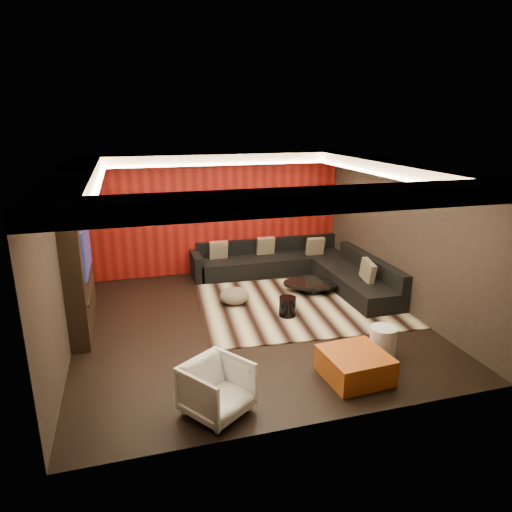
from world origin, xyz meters
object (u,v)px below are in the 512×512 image
object	(u,v)px
white_side_table	(383,342)
orange_ottoman	(355,365)
coffee_table	(312,287)
sectional_sofa	(301,268)
drum_stool	(287,306)
armchair	(217,389)

from	to	relation	value
white_side_table	orange_ottoman	bearing A→B (deg)	-150.02
coffee_table	sectional_sofa	xyz separation A→B (m)	(0.07, 0.83, 0.14)
coffee_table	drum_stool	distance (m)	1.38
sectional_sofa	drum_stool	bearing A→B (deg)	-118.30
coffee_table	drum_stool	world-z (taller)	drum_stool
drum_stool	orange_ottoman	size ratio (longest dim) A/B	0.43
armchair	drum_stool	bearing A→B (deg)	18.82
orange_ottoman	sectional_sofa	xyz separation A→B (m)	(0.77, 4.05, 0.07)
drum_stool	white_side_table	distance (m)	2.03
drum_stool	armchair	world-z (taller)	armchair
sectional_sofa	white_side_table	bearing A→B (deg)	-91.49
drum_stool	armchair	bearing A→B (deg)	-126.33
white_side_table	coffee_table	bearing A→B (deg)	89.51
armchair	sectional_sofa	distance (m)	5.15
coffee_table	orange_ottoman	world-z (taller)	orange_ottoman
coffee_table	drum_stool	bearing A→B (deg)	-132.24
white_side_table	armchair	xyz separation A→B (m)	(-2.72, -0.66, 0.09)
armchair	sectional_sofa	xyz separation A→B (m)	(2.81, 4.32, -0.08)
white_side_table	sectional_sofa	distance (m)	3.66
drum_stool	orange_ottoman	world-z (taller)	drum_stool
coffee_table	sectional_sofa	size ratio (longest dim) A/B	0.34
white_side_table	sectional_sofa	world-z (taller)	sectional_sofa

